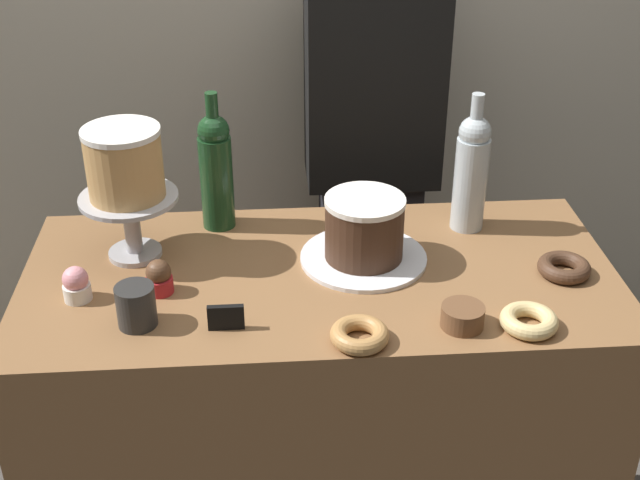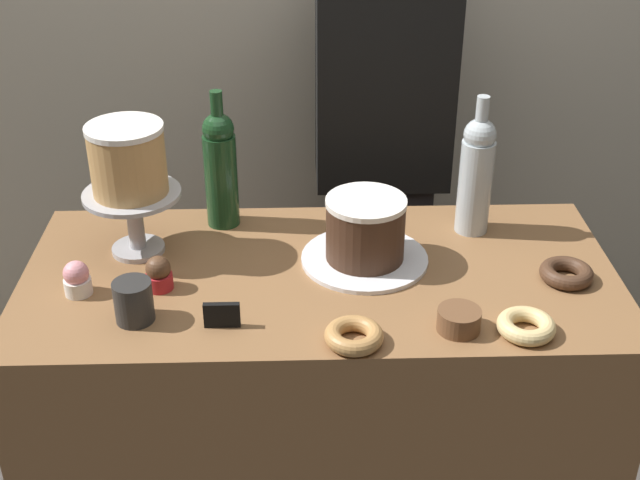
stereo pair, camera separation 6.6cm
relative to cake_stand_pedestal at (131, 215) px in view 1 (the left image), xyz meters
name	(u,v)px [view 1 (the left image)]	position (x,y,z in m)	size (l,w,h in m)	color
display_counter	(320,436)	(0.40, -0.10, -0.56)	(1.27, 0.60, 0.92)	brown
cake_stand_pedestal	(131,215)	(0.00, 0.00, 0.00)	(0.21, 0.21, 0.15)	#B2B2B7
white_layer_cake	(124,163)	(0.00, 0.00, 0.12)	(0.16, 0.16, 0.15)	tan
silver_serving_platter	(363,258)	(0.50, -0.06, -0.09)	(0.28, 0.28, 0.01)	white
chocolate_round_cake	(364,228)	(0.50, -0.06, -0.02)	(0.17, 0.17, 0.14)	#3D2619
wine_bottle_clear	(471,170)	(0.76, 0.07, 0.05)	(0.08, 0.08, 0.33)	#B2BCC1
wine_bottle_green	(216,169)	(0.18, 0.13, 0.05)	(0.08, 0.08, 0.33)	#193D1E
cupcake_strawberry	(76,285)	(-0.10, -0.17, -0.06)	(0.06, 0.06, 0.07)	white
cupcake_chocolate	(159,277)	(0.07, -0.15, -0.06)	(0.06, 0.06, 0.07)	red
donut_chocolate	(564,267)	(0.92, -0.15, -0.08)	(0.11, 0.11, 0.03)	#472D1E
donut_glazed	(529,321)	(0.79, -0.33, -0.08)	(0.11, 0.11, 0.03)	#E0C17F
donut_maple	(360,335)	(0.46, -0.35, -0.08)	(0.11, 0.11, 0.03)	#B27F47
cookie_stack	(463,316)	(0.66, -0.32, -0.08)	(0.08, 0.08, 0.04)	brown
price_sign_chalkboard	(226,317)	(0.21, -0.29, -0.07)	(0.07, 0.01, 0.05)	black
coffee_cup_ceramic	(136,306)	(0.04, -0.26, -0.06)	(0.08, 0.08, 0.09)	#282828
barista_figure	(370,179)	(0.59, 0.52, -0.18)	(0.36, 0.22, 1.60)	black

